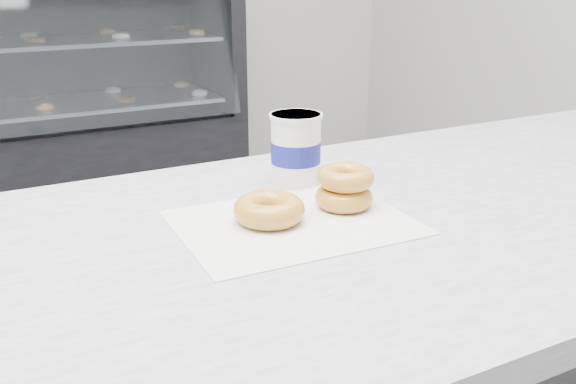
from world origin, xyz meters
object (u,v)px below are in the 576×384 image
at_px(donut_stack, 345,187).
at_px(coffee_cup, 296,148).
at_px(display_case, 1,127).
at_px(donut_single, 269,210).

relative_size(donut_stack, coffee_cup, 1.05).
distance_m(display_case, donut_stack, 2.73).
bearing_deg(coffee_cup, display_case, 115.93).
bearing_deg(donut_single, donut_stack, 0.65).
bearing_deg(donut_stack, donut_single, -179.35).
bearing_deg(donut_single, coffee_cup, 49.85).
xyz_separation_m(display_case, donut_stack, (0.33, -2.67, 0.44)).
height_order(display_case, donut_stack, display_case).
bearing_deg(display_case, donut_single, -85.72).
relative_size(display_case, donut_stack, 18.59).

